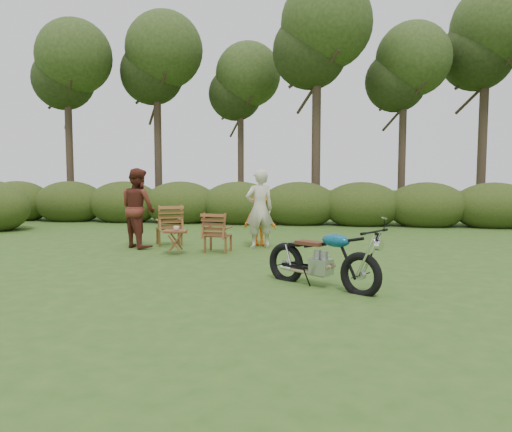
# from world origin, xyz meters

# --- Properties ---
(ground) EXTENTS (80.00, 80.00, 0.00)m
(ground) POSITION_xyz_m (0.00, 0.00, 0.00)
(ground) COLOR #2B501A
(ground) RESTS_ON ground
(tree_line) EXTENTS (22.52, 11.62, 8.14)m
(tree_line) POSITION_xyz_m (0.50, 9.74, 3.81)
(tree_line) COLOR #36281D
(tree_line) RESTS_ON ground
(motorcycle) EXTENTS (1.97, 1.66, 1.08)m
(motorcycle) POSITION_xyz_m (0.86, 0.17, 0.00)
(motorcycle) COLOR #0D7CAC
(motorcycle) RESTS_ON ground
(lawn_chair_right) EXTENTS (0.63, 0.63, 0.85)m
(lawn_chair_right) POSITION_xyz_m (-1.38, 3.11, 0.00)
(lawn_chair_right) COLOR brown
(lawn_chair_right) RESTS_ON ground
(lawn_chair_left) EXTENTS (0.86, 0.86, 0.94)m
(lawn_chair_left) POSITION_xyz_m (-2.75, 3.97, 0.00)
(lawn_chair_left) COLOR brown
(lawn_chair_left) RESTS_ON ground
(side_table) EXTENTS (0.55, 0.48, 0.51)m
(side_table) POSITION_xyz_m (-2.19, 2.68, 0.25)
(side_table) COLOR #5B2F16
(side_table) RESTS_ON ground
(cup) EXTENTS (0.15, 0.15, 0.10)m
(cup) POSITION_xyz_m (-2.15, 2.65, 0.55)
(cup) COLOR beige
(cup) RESTS_ON side_table
(adult_a) EXTENTS (0.76, 0.66, 1.77)m
(adult_a) POSITION_xyz_m (-0.58, 3.83, 0.00)
(adult_a) COLOR beige
(adult_a) RESTS_ON ground
(adult_b) EXTENTS (1.11, 1.07, 1.80)m
(adult_b) POSITION_xyz_m (-3.30, 3.46, 0.00)
(adult_b) COLOR #5D251A
(adult_b) RESTS_ON ground
(child) EXTENTS (0.88, 0.64, 1.23)m
(child) POSITION_xyz_m (-0.63, 4.16, 0.00)
(child) COLOR orange
(child) RESTS_ON ground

